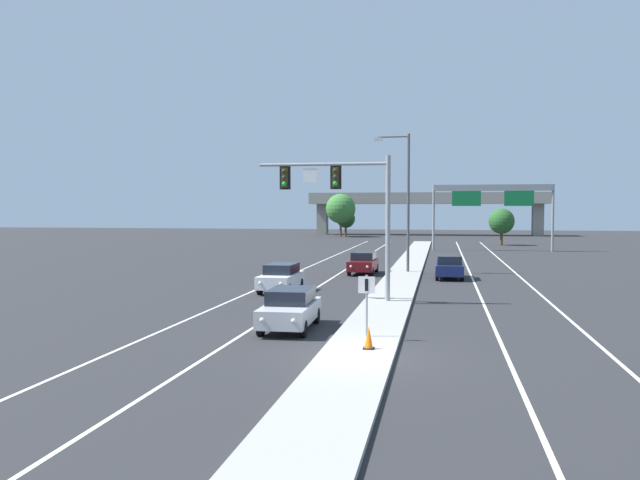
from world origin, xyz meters
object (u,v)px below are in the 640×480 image
object	(u,v)px
tree_far_left_a	(346,219)
car_receding_navy	(449,267)
traffic_cone_median_nose	(369,338)
median_sign_post	(367,296)
car_oncoming_silver	(290,308)
tree_far_left_c	(341,209)
overhead_signal_mast	(346,197)
car_oncoming_darkred	(363,263)
tree_far_right_b	(502,221)
street_lamp_median	(405,194)
highway_sign_gantry	(492,196)
car_oncoming_white	(281,277)

from	to	relation	value
tree_far_left_a	car_receding_navy	bearing A→B (deg)	-75.87
traffic_cone_median_nose	tree_far_left_a	size ratio (longest dim) A/B	0.16
median_sign_post	car_oncoming_silver	distance (m)	3.67
tree_far_left_c	overhead_signal_mast	bearing A→B (deg)	-81.08
car_oncoming_silver	overhead_signal_mast	bearing A→B (deg)	81.88
overhead_signal_mast	traffic_cone_median_nose	size ratio (longest dim) A/B	9.73
median_sign_post	car_oncoming_darkred	world-z (taller)	median_sign_post
tree_far_right_b	tree_far_left_a	xyz separation A→B (m)	(-23.92, 23.99, -0.07)
street_lamp_median	tree_far_left_c	world-z (taller)	street_lamp_median
highway_sign_gantry	tree_far_left_a	xyz separation A→B (m)	(-21.85, 35.88, -3.11)
overhead_signal_mast	car_oncoming_silver	world-z (taller)	overhead_signal_mast
street_lamp_median	car_oncoming_white	size ratio (longest dim) A/B	2.23
tree_far_left_a	car_oncoming_darkred	bearing A→B (deg)	-80.58
car_oncoming_silver	traffic_cone_median_nose	distance (m)	5.14
highway_sign_gantry	tree_far_left_c	xyz separation A→B (m)	(-22.39, 33.66, -1.40)
tree_far_left_c	traffic_cone_median_nose	bearing A→B (deg)	-80.68
median_sign_post	tree_far_right_b	distance (m)	65.29
highway_sign_gantry	tree_far_right_b	bearing A→B (deg)	80.14
median_sign_post	overhead_signal_mast	bearing A→B (deg)	102.81
car_oncoming_silver	car_oncoming_darkred	bearing A→B (deg)	89.38
traffic_cone_median_nose	highway_sign_gantry	distance (m)	55.53
car_oncoming_silver	car_oncoming_darkred	xyz separation A→B (m)	(0.24, 22.28, 0.00)
car_oncoming_silver	tree_far_left_c	size ratio (longest dim) A/B	0.62
car_oncoming_silver	tree_far_left_a	xyz separation A→B (m)	(-10.46, 86.81, 2.24)
car_oncoming_silver	car_oncoming_white	xyz separation A→B (m)	(-3.18, 11.28, 0.00)
car_oncoming_darkred	car_receding_navy	distance (m)	6.47
median_sign_post	tree_far_left_c	xyz separation A→B (m)	(-14.19, 86.23, 3.18)
car_receding_navy	tree_far_left_c	size ratio (longest dim) A/B	0.61
car_oncoming_white	car_oncoming_darkred	distance (m)	11.52
tree_far_right_b	median_sign_post	bearing A→B (deg)	-99.05
street_lamp_median	car_receding_navy	size ratio (longest dim) A/B	2.23
overhead_signal_mast	car_oncoming_silver	distance (m)	8.91
car_receding_navy	highway_sign_gantry	xyz separation A→B (m)	(5.06, 30.83, 5.34)
tree_far_right_b	overhead_signal_mast	bearing A→B (deg)	-102.63
overhead_signal_mast	street_lamp_median	size ratio (longest dim) A/B	0.72
car_oncoming_silver	car_receding_navy	world-z (taller)	same
overhead_signal_mast	highway_sign_gantry	distance (m)	44.53
tree_far_left_c	tree_far_left_a	distance (m)	2.85
car_receding_navy	traffic_cone_median_nose	bearing A→B (deg)	-96.77
car_oncoming_silver	car_oncoming_white	world-z (taller)	same
car_oncoming_darkred	car_oncoming_silver	bearing A→B (deg)	-90.62
car_oncoming_white	highway_sign_gantry	distance (m)	42.58
tree_far_right_b	tree_far_left_c	world-z (taller)	tree_far_left_c
traffic_cone_median_nose	tree_far_left_c	world-z (taller)	tree_far_left_c
street_lamp_median	traffic_cone_median_nose	world-z (taller)	street_lamp_median
overhead_signal_mast	tree_far_right_b	world-z (taller)	overhead_signal_mast
highway_sign_gantry	car_oncoming_white	bearing A→B (deg)	-110.17
street_lamp_median	traffic_cone_median_nose	xyz separation A→B (m)	(0.31, -26.84, -5.29)
median_sign_post	car_oncoming_silver	xyz separation A→B (m)	(-3.19, 1.64, -0.77)
traffic_cone_median_nose	highway_sign_gantry	size ratio (longest dim) A/B	0.06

